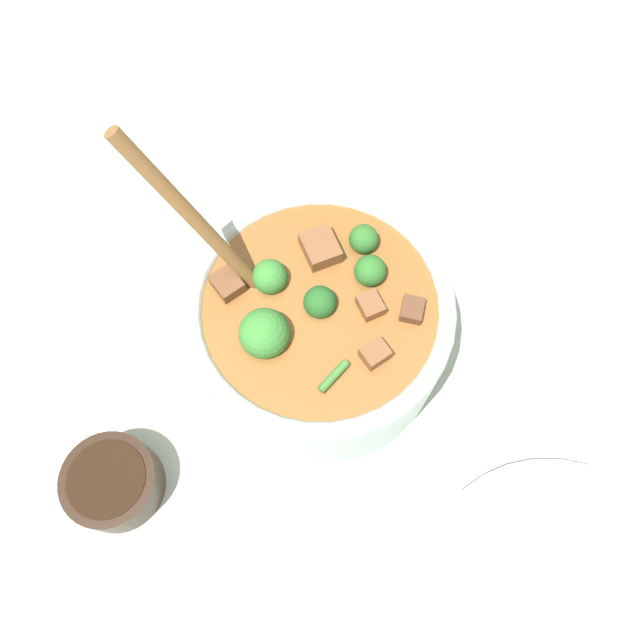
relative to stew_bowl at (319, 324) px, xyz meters
The scene contains 4 objects.
ground_plane 0.06m from the stew_bowl, behind, with size 4.00×4.00×0.00m, color #ADBCAD.
stew_bowl is the anchor object (origin of this frame).
condiment_bowl 0.23m from the stew_bowl, 65.04° to the left, with size 0.08×0.08×0.04m.
empty_plate 0.32m from the stew_bowl, 159.35° to the left, with size 0.26×0.26×0.02m.
Camera 1 is at (-0.10, 0.19, 0.59)m, focal length 35.00 mm.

